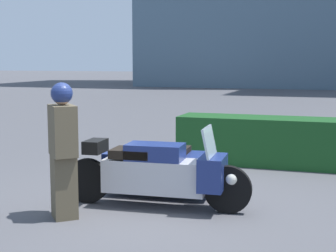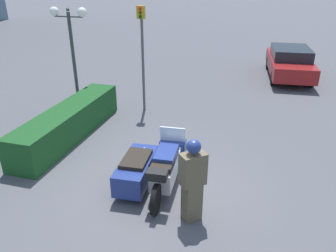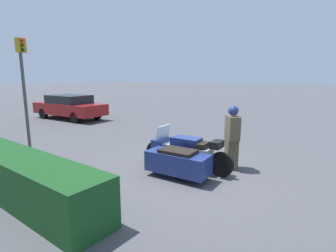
{
  "view_description": "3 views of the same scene",
  "coord_description": "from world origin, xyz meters",
  "views": [
    {
      "loc": [
        2.46,
        -6.63,
        2.03
      ],
      "look_at": [
        0.07,
        0.48,
        1.07
      ],
      "focal_mm": 55.0,
      "sensor_mm": 36.0,
      "label": 1
    },
    {
      "loc": [
        -6.03,
        -1.91,
        4.42
      ],
      "look_at": [
        0.59,
        -0.02,
        1.27
      ],
      "focal_mm": 35.0,
      "sensor_mm": 36.0,
      "label": 2
    },
    {
      "loc": [
        -3.62,
        5.66,
        2.51
      ],
      "look_at": [
        0.44,
        0.23,
        1.22
      ],
      "focal_mm": 28.0,
      "sensor_mm": 36.0,
      "label": 3
    }
  ],
  "objects": [
    {
      "name": "ground_plane",
      "position": [
        0.0,
        0.0,
        0.0
      ],
      "size": [
        160.0,
        160.0,
        0.0
      ],
      "primitive_type": "plane",
      "color": "#4C4C51"
    },
    {
      "name": "hedge_bush_curbside",
      "position": [
        1.77,
        3.38,
        0.46
      ],
      "size": [
        4.73,
        0.93,
        0.92
      ],
      "primitive_type": "cube",
      "color": "#19471E",
      "rests_on": "ground"
    },
    {
      "name": "police_motorcycle",
      "position": [
        0.09,
        0.23,
        0.47
      ],
      "size": [
        2.65,
        1.32,
        1.15
      ],
      "rotation": [
        0.0,
        0.0,
        0.07
      ],
      "color": "black",
      "rests_on": "ground"
    },
    {
      "name": "officer_rider",
      "position": [
        -0.87,
        -0.92,
        0.93
      ],
      "size": [
        0.53,
        0.55,
        1.75
      ],
      "rotation": [
        0.0,
        0.0,
        0.73
      ],
      "color": "brown",
      "rests_on": "ground"
    }
  ]
}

